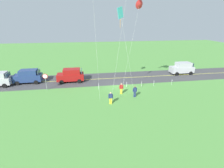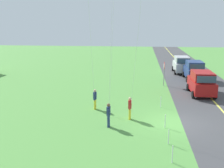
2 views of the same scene
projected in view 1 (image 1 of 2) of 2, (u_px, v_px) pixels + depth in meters
name	position (u px, v px, depth m)	size (l,w,h in m)	color
ground_plane	(119.00, 86.00, 26.98)	(120.00, 120.00, 0.10)	#549342
asphalt_road	(115.00, 78.00, 30.66)	(120.00, 7.00, 0.00)	#424244
road_centre_stripe	(115.00, 78.00, 30.66)	(120.00, 0.16, 0.00)	#E5E04C
car_suv_foreground	(71.00, 75.00, 28.51)	(4.40, 2.12, 2.24)	maroon
car_parked_east_near	(28.00, 76.00, 28.01)	(4.40, 2.12, 2.24)	navy
car_parked_west_far	(182.00, 68.00, 32.83)	(4.40, 2.12, 2.24)	#B7B7BC
stop_sign	(45.00, 79.00, 24.80)	(0.76, 0.08, 2.56)	gray
person_adult_near	(111.00, 98.00, 20.91)	(0.58, 0.22, 1.60)	yellow
person_adult_companion	(135.00, 91.00, 22.83)	(0.58, 0.22, 1.60)	navy
person_child_watcher	(121.00, 88.00, 23.80)	(0.58, 0.22, 1.60)	yellow
kite_blue_mid	(121.00, 15.00, 19.35)	(2.61, 0.78, 11.32)	silver
kite_yellow_high	(139.00, 5.00, 21.20)	(2.89, 1.32, 12.22)	silver
fence_post_0	(172.00, 82.00, 27.40)	(0.05, 0.05, 0.90)	silver
fence_post_1	(154.00, 83.00, 26.95)	(0.05, 0.05, 0.90)	silver
fence_post_2	(142.00, 84.00, 26.66)	(0.05, 0.05, 0.90)	silver
fence_post_3	(127.00, 85.00, 26.30)	(0.05, 0.05, 0.90)	silver
fence_post_4	(99.00, 86.00, 25.67)	(0.05, 0.05, 0.90)	silver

